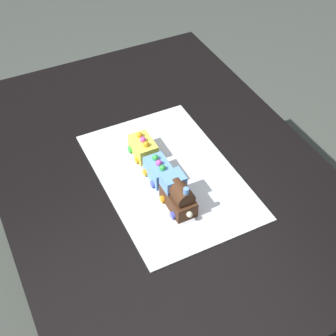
{
  "coord_description": "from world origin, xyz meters",
  "views": [
    {
      "loc": [
        -1.02,
        0.47,
        1.83
      ],
      "look_at": [
        -0.06,
        -0.01,
        0.77
      ],
      "focal_mm": 52.22,
      "sensor_mm": 36.0,
      "label": 1
    }
  ],
  "objects_px": {
    "cake_car_caboose_sky_blue": "(159,170)",
    "cake_car_gondola_lemon": "(143,147)",
    "dining_table": "(158,188)",
    "cake_locomotive": "(178,194)"
  },
  "relations": [
    {
      "from": "cake_locomotive",
      "to": "cake_car_gondola_lemon",
      "type": "height_order",
      "value": "cake_locomotive"
    },
    {
      "from": "dining_table",
      "to": "cake_locomotive",
      "type": "bearing_deg",
      "value": 173.95
    },
    {
      "from": "cake_car_caboose_sky_blue",
      "to": "cake_car_gondola_lemon",
      "type": "height_order",
      "value": "same"
    },
    {
      "from": "dining_table",
      "to": "cake_car_gondola_lemon",
      "type": "bearing_deg",
      "value": 16.67
    },
    {
      "from": "cake_car_caboose_sky_blue",
      "to": "cake_car_gondola_lemon",
      "type": "xyz_separation_m",
      "value": [
        0.12,
        0.0,
        0.0
      ]
    },
    {
      "from": "dining_table",
      "to": "cake_locomotive",
      "type": "xyz_separation_m",
      "value": [
        -0.18,
        0.02,
        0.16
      ]
    },
    {
      "from": "cake_locomotive",
      "to": "dining_table",
      "type": "bearing_deg",
      "value": -6.05
    },
    {
      "from": "dining_table",
      "to": "cake_locomotive",
      "type": "relative_size",
      "value": 10.0
    },
    {
      "from": "dining_table",
      "to": "cake_locomotive",
      "type": "height_order",
      "value": "cake_locomotive"
    },
    {
      "from": "cake_car_caboose_sky_blue",
      "to": "cake_car_gondola_lemon",
      "type": "distance_m",
      "value": 0.12
    }
  ]
}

